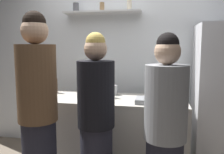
% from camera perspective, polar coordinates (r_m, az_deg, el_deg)
% --- Properties ---
extents(back_wall_assembly, '(4.80, 0.32, 2.60)m').
position_cam_1_polar(back_wall_assembly, '(3.38, 1.35, 4.29)').
color(back_wall_assembly, white).
rests_on(back_wall_assembly, ground).
extents(refrigerator, '(0.66, 0.62, 1.75)m').
position_cam_1_polar(refrigerator, '(3.10, 25.71, -4.68)').
color(refrigerator, white).
rests_on(refrigerator, ground).
extents(counter, '(1.70, 0.67, 0.89)m').
position_cam_1_polar(counter, '(2.84, 0.00, -14.07)').
color(counter, '#B7B2A8').
rests_on(counter, ground).
extents(baking_pan, '(0.34, 0.24, 0.05)m').
position_cam_1_polar(baking_pan, '(2.51, 9.74, -5.77)').
color(baking_pan, gray).
rests_on(baking_pan, counter).
extents(utensil_holder, '(0.09, 0.09, 0.22)m').
position_cam_1_polar(utensil_holder, '(2.89, 0.35, -3.18)').
color(utensil_holder, '#B2B2B7').
rests_on(utensil_holder, counter).
extents(wine_bottle_amber_glass, '(0.07, 0.07, 0.28)m').
position_cam_1_polar(wine_bottle_amber_glass, '(3.11, -13.90, -1.90)').
color(wine_bottle_amber_glass, '#472814').
rests_on(wine_bottle_amber_glass, counter).
extents(wine_bottle_green_glass, '(0.08, 0.08, 0.28)m').
position_cam_1_polar(wine_bottle_green_glass, '(2.73, -0.75, -2.95)').
color(wine_bottle_green_glass, '#19471E').
rests_on(wine_bottle_green_glass, counter).
extents(water_bottle_plastic, '(0.08, 0.08, 0.23)m').
position_cam_1_polar(water_bottle_plastic, '(2.91, 10.94, -2.44)').
color(water_bottle_plastic, silver).
rests_on(water_bottle_plastic, counter).
extents(person_grey_hoodie, '(0.34, 0.34, 1.60)m').
position_cam_1_polar(person_grey_hoodie, '(1.96, 12.94, -13.76)').
color(person_grey_hoodie, '#262633').
rests_on(person_grey_hoodie, ground).
extents(person_brown_jacket, '(0.34, 0.34, 1.79)m').
position_cam_1_polar(person_brown_jacket, '(2.16, -17.76, -8.84)').
color(person_brown_jacket, '#262633').
rests_on(person_brown_jacket, ground).
extents(person_blonde, '(0.34, 0.34, 1.62)m').
position_cam_1_polar(person_blonde, '(2.17, -3.92, -11.13)').
color(person_blonde, '#262633').
rests_on(person_blonde, ground).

